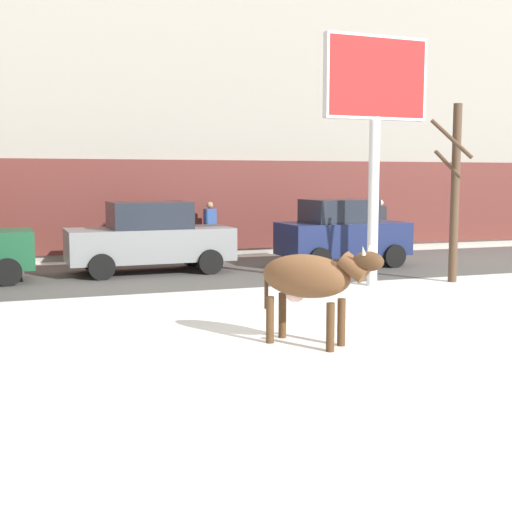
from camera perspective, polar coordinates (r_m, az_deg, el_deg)
The scene contains 10 objects.
ground_plane at distance 9.72m, azimuth 4.13°, elevation -7.98°, with size 120.00×120.00×0.00m, color white.
road_strip at distance 17.47m, azimuth -6.65°, elevation -1.46°, with size 60.00×5.60×0.01m, color #514F4C.
building_facade at distance 24.04m, azimuth -10.39°, elevation 16.19°, with size 44.00×6.10×13.00m.
cow_brown at distance 9.85m, azimuth 4.61°, elevation -1.90°, with size 1.54×1.71×1.54m.
billboard at distance 15.56m, azimuth 10.11°, elevation 13.41°, with size 2.53×0.31×5.56m.
car_grey_sedan at distance 17.63m, azimuth -9.00°, elevation 1.53°, with size 4.25×2.08×1.84m.
car_navy_hatchback at distance 18.89m, azimuth 7.27°, elevation 1.96°, with size 3.55×2.01×1.86m.
pedestrian_near_billboard at distance 20.51m, azimuth -3.92°, elevation 2.23°, with size 0.36×0.24×1.73m.
pedestrian_by_cars at distance 22.76m, azimuth 10.46°, elevation 2.57°, with size 0.36×0.24×1.73m.
bare_tree_far_back at distance 16.43m, azimuth 16.48°, elevation 5.41°, with size 0.81×0.93×4.16m.
Camera 1 is at (-3.74, -8.63, 2.45)m, focal length 47.20 mm.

